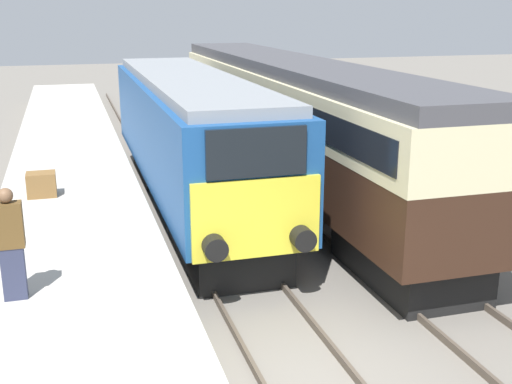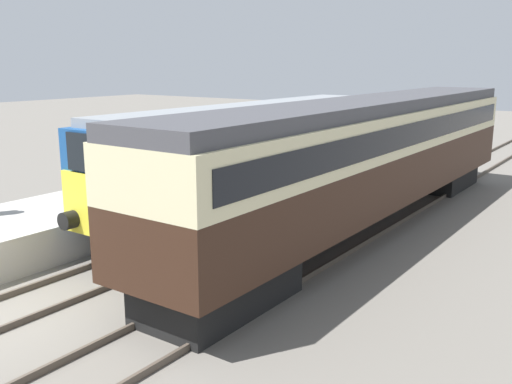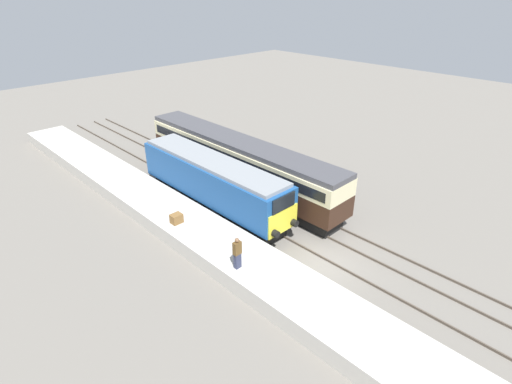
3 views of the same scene
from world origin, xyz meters
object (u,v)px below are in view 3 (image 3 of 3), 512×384
Objects in this scene: passenger_carriage at (238,159)px; person_on_platform at (237,253)px; locomotive at (213,182)px; luggage_crate at (176,219)px.

passenger_carriage is 10.34× the size of person_on_platform.
luggage_crate is (-3.99, -1.22, -0.78)m from locomotive.
locomotive is 3.60m from passenger_carriage.
locomotive is 8.38m from person_on_platform.
passenger_carriage is at bearing 18.32° from locomotive.
locomotive is 0.71× the size of passenger_carriage.
passenger_carriage is at bearing 47.48° from person_on_platform.
passenger_carriage is (3.40, 1.13, 0.35)m from locomotive.
luggage_crate is (-7.39, -2.35, -1.13)m from passenger_carriage.
person_on_platform is (-7.65, -8.35, -0.50)m from passenger_carriage.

